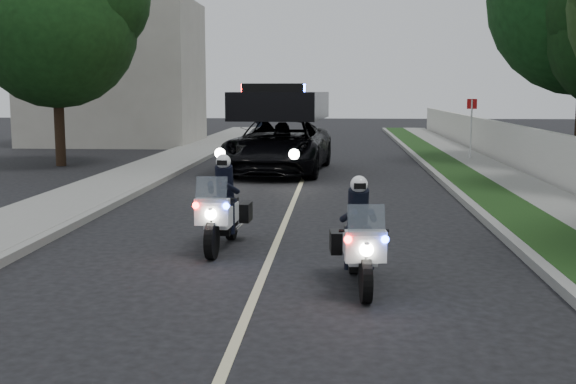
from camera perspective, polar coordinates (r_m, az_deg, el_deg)
name	(u,v)px	position (r m, az deg, el deg)	size (l,w,h in m)	color
ground	(255,295)	(9.57, -2.62, -8.14)	(120.00, 120.00, 0.00)	black
curb_right	(452,189)	(19.54, 12.91, 0.23)	(0.20, 60.00, 0.15)	gray
grass_verge	(479,189)	(19.66, 14.93, 0.22)	(1.20, 60.00, 0.16)	#193814
sidewalk_right	(529,190)	(19.94, 18.60, 0.18)	(1.40, 60.00, 0.16)	gray
property_wall	(569,165)	(20.14, 21.44, 2.04)	(0.22, 60.00, 1.50)	beige
curb_left	(149,186)	(19.99, -11.00, 0.46)	(0.20, 60.00, 0.15)	gray
sidewalk_left	(109,186)	(20.30, -14.00, 0.50)	(2.00, 60.00, 0.16)	gray
building_far	(114,73)	(36.84, -13.61, 9.15)	(8.00, 6.00, 7.00)	#A8A396
lane_marking	(298,190)	(19.34, 0.82, 0.15)	(0.12, 50.00, 0.01)	#BFB78C
police_moto_left	(223,248)	(12.33, -5.20, -4.47)	(0.66, 1.89, 1.61)	white
police_moto_right	(359,286)	(10.00, 5.63, -7.47)	(0.63, 1.79, 1.53)	silver
police_suv	(279,172)	(23.60, -0.68, 1.58)	(2.94, 6.35, 3.09)	black
bicycle	(260,151)	(31.84, -2.23, 3.26)	(0.63, 1.80, 0.94)	black
cyclist	(260,151)	(31.84, -2.23, 3.26)	(0.64, 0.43, 1.79)	black
sign_post	(470,162)	(27.82, 14.24, 2.32)	(0.38, 0.38, 2.43)	#AA280C
tree_left_near	(61,166)	(26.86, -17.55, 1.99)	(5.68, 5.68, 9.47)	#153D14
tree_left_far	(146,139)	(40.95, -11.24, 4.19)	(5.89, 5.89, 9.82)	#1A3611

